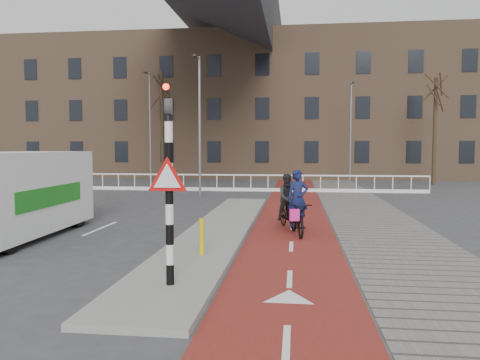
# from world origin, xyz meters

# --- Properties ---
(ground) EXTENTS (120.00, 120.00, 0.00)m
(ground) POSITION_xyz_m (0.00, 0.00, 0.00)
(ground) COLOR #38383A
(ground) RESTS_ON ground
(bike_lane) EXTENTS (2.50, 60.00, 0.01)m
(bike_lane) POSITION_xyz_m (1.50, 10.00, 0.01)
(bike_lane) COLOR maroon
(bike_lane) RESTS_ON ground
(sidewalk) EXTENTS (3.00, 60.00, 0.01)m
(sidewalk) POSITION_xyz_m (4.30, 10.00, 0.01)
(sidewalk) COLOR slate
(sidewalk) RESTS_ON ground
(curb_island) EXTENTS (1.80, 16.00, 0.12)m
(curb_island) POSITION_xyz_m (-0.70, 4.00, 0.06)
(curb_island) COLOR gray
(curb_island) RESTS_ON ground
(traffic_signal) EXTENTS (0.80, 0.80, 3.68)m
(traffic_signal) POSITION_xyz_m (-0.60, -2.02, 1.99)
(traffic_signal) COLOR black
(traffic_signal) RESTS_ON curb_island
(bollard) EXTENTS (0.12, 0.12, 0.83)m
(bollard) POSITION_xyz_m (-0.51, 0.35, 0.53)
(bollard) COLOR #D7BD0B
(bollard) RESTS_ON curb_island
(cyclist_near) EXTENTS (0.93, 1.89, 1.90)m
(cyclist_near) POSITION_xyz_m (1.66, 3.59, 0.64)
(cyclist_near) COLOR black
(cyclist_near) RESTS_ON bike_lane
(cyclist_far) EXTENTS (0.95, 1.62, 1.72)m
(cyclist_far) POSITION_xyz_m (1.37, 4.64, 0.72)
(cyclist_far) COLOR black
(cyclist_far) RESTS_ON bike_lane
(van) EXTENTS (2.40, 5.69, 2.42)m
(van) POSITION_xyz_m (-6.27, 2.24, 1.27)
(van) COLOR white
(van) RESTS_ON ground
(railing) EXTENTS (28.00, 0.10, 0.99)m
(railing) POSITION_xyz_m (-5.00, 17.00, 0.31)
(railing) COLOR silver
(railing) RESTS_ON ground
(townhouse_row) EXTENTS (46.00, 10.00, 15.90)m
(townhouse_row) POSITION_xyz_m (-3.00, 32.00, 7.81)
(townhouse_row) COLOR #7F6047
(townhouse_row) RESTS_ON ground
(tree_mid) EXTENTS (0.25, 0.25, 8.48)m
(tree_mid) POSITION_xyz_m (-8.84, 25.89, 4.24)
(tree_mid) COLOR black
(tree_mid) RESTS_ON ground
(tree_right) EXTENTS (0.25, 0.25, 7.20)m
(tree_right) POSITION_xyz_m (10.86, 22.97, 3.60)
(tree_right) COLOR black
(tree_right) RESTS_ON ground
(streetlight_near) EXTENTS (0.12, 0.12, 7.18)m
(streetlight_near) POSITION_xyz_m (-3.35, 13.87, 3.59)
(streetlight_near) COLOR slate
(streetlight_near) RESTS_ON ground
(streetlight_left) EXTENTS (0.12, 0.12, 7.95)m
(streetlight_left) POSITION_xyz_m (-8.99, 23.26, 3.98)
(streetlight_left) COLOR slate
(streetlight_left) RESTS_ON ground
(streetlight_right) EXTENTS (0.12, 0.12, 7.15)m
(streetlight_right) POSITION_xyz_m (5.44, 24.16, 3.58)
(streetlight_right) COLOR slate
(streetlight_right) RESTS_ON ground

